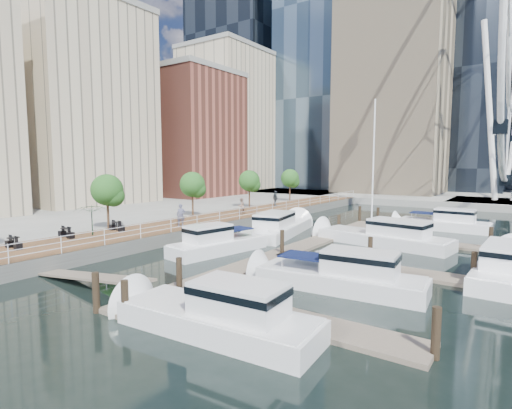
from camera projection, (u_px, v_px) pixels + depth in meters
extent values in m
plane|color=black|center=(168.00, 274.00, 23.48)|extent=(520.00, 520.00, 0.00)
cube|color=brown|center=(217.00, 222.00, 40.79)|extent=(6.00, 60.00, 1.00)
cube|color=#595954|center=(240.00, 224.00, 39.08)|extent=(0.25, 60.00, 1.00)
cube|color=gray|center=(70.00, 206.00, 56.13)|extent=(48.00, 90.00, 1.00)
cube|color=gray|center=(454.00, 185.00, 106.68)|extent=(200.00, 114.00, 1.00)
cube|color=gray|center=(504.00, 204.00, 57.91)|extent=(14.00, 12.00, 1.00)
cube|color=#6D6051|center=(296.00, 249.00, 29.93)|extent=(2.00, 32.00, 0.20)
cube|color=#6D6051|center=(281.00, 317.00, 16.73)|extent=(12.00, 2.00, 0.20)
cube|color=#6D6051|center=(364.00, 266.00, 24.89)|extent=(12.00, 2.00, 0.20)
cube|color=#6D6051|center=(406.00, 241.00, 33.05)|extent=(12.00, 2.00, 0.20)
cube|color=#BCAD8E|center=(81.00, 108.00, 54.39)|extent=(14.00, 16.00, 26.00)
cube|color=brown|center=(194.00, 136.00, 67.13)|extent=(12.00, 14.00, 20.00)
cube|color=#BCAD8E|center=(227.00, 122.00, 83.17)|extent=(14.00, 16.00, 28.00)
cylinder|color=white|center=(490.00, 111.00, 57.92)|extent=(0.80, 0.80, 26.00)
cylinder|color=#3F2B1C|center=(108.00, 215.00, 33.00)|extent=(0.20, 0.20, 2.40)
sphere|color=#265B1E|center=(107.00, 190.00, 32.77)|extent=(2.60, 2.60, 2.60)
cylinder|color=#3F2B1C|center=(193.00, 205.00, 41.16)|extent=(0.20, 0.20, 2.40)
sphere|color=#265B1E|center=(192.00, 184.00, 40.94)|extent=(2.60, 2.60, 2.60)
cylinder|color=#3F2B1C|center=(249.00, 198.00, 49.32)|extent=(0.20, 0.20, 2.40)
sphere|color=#265B1E|center=(249.00, 181.00, 49.10)|extent=(2.60, 2.60, 2.60)
cylinder|color=#3F2B1C|center=(290.00, 193.00, 57.48)|extent=(0.20, 0.20, 2.40)
sphere|color=#265B1E|center=(290.00, 178.00, 57.26)|extent=(2.60, 2.60, 2.60)
imported|color=#545570|center=(181.00, 215.00, 34.63)|extent=(0.84, 0.84, 1.96)
imported|color=gray|center=(241.00, 206.00, 42.91)|extent=(0.76, 0.92, 1.75)
imported|color=#383E46|center=(275.00, 198.00, 50.97)|extent=(1.22, 0.99, 1.94)
imported|color=#0E3618|center=(92.00, 220.00, 30.33)|extent=(3.32, 3.35, 2.37)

